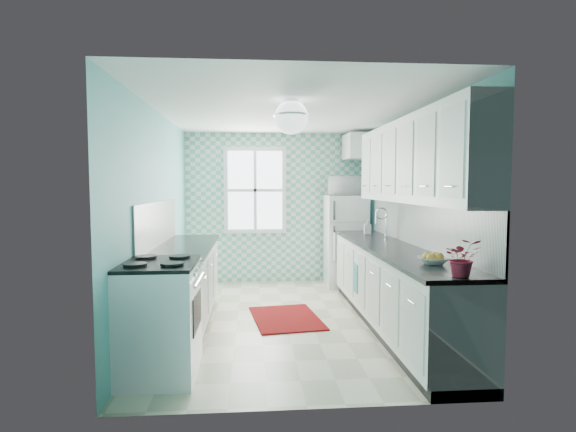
{
  "coord_description": "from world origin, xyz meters",
  "views": [
    {
      "loc": [
        -0.39,
        -5.36,
        1.64
      ],
      "look_at": [
        0.05,
        0.25,
        1.25
      ],
      "focal_mm": 28.0,
      "sensor_mm": 36.0,
      "label": 1
    }
  ],
  "objects": [
    {
      "name": "base_cabinets_right",
      "position": [
        1.2,
        -0.4,
        0.45
      ],
      "size": [
        0.6,
        3.6,
        0.9
      ],
      "primitive_type": "cube",
      "color": "white",
      "rests_on": "floor"
    },
    {
      "name": "stove",
      "position": [
        -1.2,
        -1.48,
        0.51
      ],
      "size": [
        0.64,
        0.8,
        0.97
      ],
      "rotation": [
        0.0,
        0.0,
        -0.01
      ],
      "color": "white",
      "rests_on": "floor"
    },
    {
      "name": "rug",
      "position": [
        0.01,
        0.03,
        0.01
      ],
      "size": [
        0.92,
        1.2,
        0.02
      ],
      "primitive_type": "cube",
      "rotation": [
        0.0,
        0.0,
        0.13
      ],
      "color": "#65000A",
      "rests_on": "floor"
    },
    {
      "name": "microwave",
      "position": [
        1.11,
        1.79,
        1.62
      ],
      "size": [
        0.57,
        0.4,
        0.31
      ],
      "primitive_type": "imported",
      "rotation": [
        0.0,
        0.0,
        3.11
      ],
      "color": "silver",
      "rests_on": "fridge"
    },
    {
      "name": "floor",
      "position": [
        0.0,
        0.0,
        -0.01
      ],
      "size": [
        3.0,
        4.4,
        0.02
      ],
      "primitive_type": "cube",
      "color": "beige",
      "rests_on": "ground"
    },
    {
      "name": "ceiling_light",
      "position": [
        0.0,
        -0.8,
        2.32
      ],
      "size": [
        0.34,
        0.34,
        0.35
      ],
      "color": "silver",
      "rests_on": "ceiling"
    },
    {
      "name": "backsplash_right",
      "position": [
        1.49,
        -0.4,
        1.2
      ],
      "size": [
        0.02,
        3.6,
        0.51
      ],
      "primitive_type": "cube",
      "color": "white",
      "rests_on": "wall_right"
    },
    {
      "name": "fridge",
      "position": [
        1.11,
        1.79,
        0.74
      ],
      "size": [
        0.64,
        0.64,
        1.47
      ],
      "rotation": [
        0.0,
        0.0,
        0.06
      ],
      "color": "white",
      "rests_on": "floor"
    },
    {
      "name": "soap_bottle",
      "position": [
        1.25,
        0.94,
        1.04
      ],
      "size": [
        0.1,
        0.1,
        0.21
      ],
      "primitive_type": "imported",
      "rotation": [
        0.0,
        0.0,
        -0.1
      ],
      "color": "#8BA6B0",
      "rests_on": "countertop_right"
    },
    {
      "name": "sink",
      "position": [
        1.2,
        0.38,
        0.93
      ],
      "size": [
        0.44,
        0.37,
        0.53
      ],
      "rotation": [
        0.0,
        0.0,
        -0.07
      ],
      "color": "silver",
      "rests_on": "countertop_right"
    },
    {
      "name": "countertop_right",
      "position": [
        1.19,
        -0.4,
        0.92
      ],
      "size": [
        0.63,
        3.6,
        0.04
      ],
      "primitive_type": "cube",
      "color": "black",
      "rests_on": "base_cabinets_right"
    },
    {
      "name": "ceiling",
      "position": [
        0.0,
        0.0,
        2.51
      ],
      "size": [
        3.0,
        4.4,
        0.02
      ],
      "primitive_type": "cube",
      "color": "white",
      "rests_on": "wall_back"
    },
    {
      "name": "upper_cabinets_right",
      "position": [
        1.33,
        -0.6,
        1.9
      ],
      "size": [
        0.33,
        3.2,
        0.9
      ],
      "primitive_type": "cube",
      "color": "white",
      "rests_on": "wall_right"
    },
    {
      "name": "wall_left",
      "position": [
        -1.51,
        0.0,
        1.25
      ],
      "size": [
        0.02,
        4.4,
        2.5
      ],
      "primitive_type": "cube",
      "color": "#5FB6B4",
      "rests_on": "floor"
    },
    {
      "name": "wall_front",
      "position": [
        0.0,
        -2.21,
        1.25
      ],
      "size": [
        3.0,
        0.02,
        2.5
      ],
      "primitive_type": "cube",
      "color": "#5FB6B4",
      "rests_on": "floor"
    },
    {
      "name": "potted_plant",
      "position": [
        1.2,
        -2.09,
        1.09
      ],
      "size": [
        0.32,
        0.29,
        0.3
      ],
      "primitive_type": "imported",
      "rotation": [
        0.0,
        0.0,
        -0.26
      ],
      "color": "red",
      "rests_on": "countertop_right"
    },
    {
      "name": "wall_back",
      "position": [
        0.0,
        2.21,
        1.25
      ],
      "size": [
        3.0,
        0.02,
        2.5
      ],
      "primitive_type": "cube",
      "color": "#5FB6B4",
      "rests_on": "floor"
    },
    {
      "name": "upper_cabinet_fridge",
      "position": [
        1.3,
        1.83,
        2.25
      ],
      "size": [
        0.4,
        0.74,
        0.4
      ],
      "primitive_type": "cube",
      "color": "white",
      "rests_on": "wall_right"
    },
    {
      "name": "countertop_left",
      "position": [
        -1.19,
        -0.07,
        0.92
      ],
      "size": [
        0.63,
        2.15,
        0.04
      ],
      "primitive_type": "cube",
      "color": "black",
      "rests_on": "base_cabinets_left"
    },
    {
      "name": "window",
      "position": [
        -0.35,
        2.16,
        1.55
      ],
      "size": [
        1.04,
        0.05,
        1.44
      ],
      "color": "white",
      "rests_on": "wall_back"
    },
    {
      "name": "accent_wall",
      "position": [
        0.0,
        2.19,
        1.25
      ],
      "size": [
        3.0,
        0.01,
        2.5
      ],
      "primitive_type": "cube",
      "color": "#5FBB9C",
      "rests_on": "wall_back"
    },
    {
      "name": "wall_right",
      "position": [
        1.51,
        0.0,
        1.25
      ],
      "size": [
        0.02,
        4.4,
        2.5
      ],
      "primitive_type": "cube",
      "color": "#5FB6B4",
      "rests_on": "floor"
    },
    {
      "name": "dish_towel",
      "position": [
        0.89,
        0.11,
        0.48
      ],
      "size": [
        0.08,
        0.23,
        0.35
      ],
      "primitive_type": "cube",
      "rotation": [
        0.0,
        0.0,
        -0.27
      ],
      "color": "#56A596",
      "rests_on": "base_cabinets_right"
    },
    {
      "name": "backsplash_left",
      "position": [
        -1.49,
        -0.07,
        1.2
      ],
      "size": [
        0.02,
        2.15,
        0.51
      ],
      "primitive_type": "cube",
      "color": "white",
      "rests_on": "wall_left"
    },
    {
      "name": "base_cabinets_left",
      "position": [
        -1.2,
        -0.07,
        0.45
      ],
      "size": [
        0.6,
        2.15,
        0.9
      ],
      "primitive_type": "cube",
      "color": "white",
      "rests_on": "floor"
    },
    {
      "name": "fruit_bowl",
      "position": [
        1.2,
        -1.54,
        0.97
      ],
      "size": [
        0.25,
        0.25,
        0.06
      ],
      "primitive_type": "imported",
      "rotation": [
        0.0,
        0.0,
        0.02
      ],
      "color": "silver",
      "rests_on": "countertop_right"
    }
  ]
}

